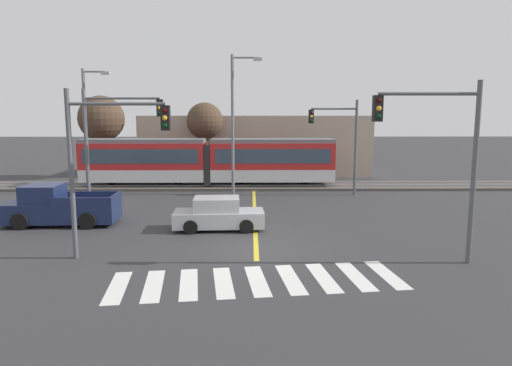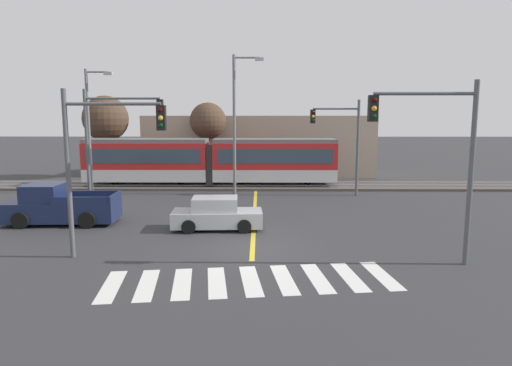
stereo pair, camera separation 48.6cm
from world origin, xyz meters
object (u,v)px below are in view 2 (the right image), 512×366
object	(u,v)px
street_lamp_west	(91,124)
bare_tree_west	(208,121)
sedan_crossing	(217,214)
traffic_light_near_right	(438,146)
street_lamp_centre	(237,117)
traffic_light_mid_left	(112,132)
bare_tree_far_west	(106,119)
light_rail_tram	(211,160)
traffic_light_near_left	(100,149)
pickup_truck	(59,207)
traffic_light_far_right	(342,134)

from	to	relation	value
street_lamp_west	bare_tree_west	distance (m)	9.92
sedan_crossing	traffic_light_near_right	xyz separation A→B (m)	(8.20, -5.11, 3.57)
traffic_light_near_right	street_lamp_centre	bearing A→B (deg)	117.61
traffic_light_mid_left	street_lamp_centre	distance (m)	8.91
sedan_crossing	bare_tree_far_west	world-z (taller)	bare_tree_far_west
light_rail_tram	sedan_crossing	xyz separation A→B (m)	(1.65, -12.81, -1.35)
bare_tree_far_west	traffic_light_near_left	bearing A→B (deg)	-71.95
traffic_light_near_right	traffic_light_near_left	bearing A→B (deg)	176.52
traffic_light_near_right	bare_tree_far_west	xyz separation A→B (m)	(-19.35, 23.23, 0.77)
light_rail_tram	street_lamp_west	size ratio (longest dim) A/B	2.21
street_lamp_west	street_lamp_centre	world-z (taller)	street_lamp_centre
light_rail_tram	street_lamp_west	bearing A→B (deg)	-159.50
traffic_light_near_left	bare_tree_west	distance (m)	21.26
traffic_light_mid_left	bare_tree_west	xyz separation A→B (m)	(3.66, 13.30, 0.43)
light_rail_tram	pickup_truck	world-z (taller)	light_rail_tram
street_lamp_centre	pickup_truck	bearing A→B (deg)	-133.98
pickup_truck	bare_tree_west	size ratio (longest dim) A/B	0.86
bare_tree_west	sedan_crossing	bearing A→B (deg)	-82.33
traffic_light_far_right	bare_tree_far_west	bearing A→B (deg)	154.45
pickup_truck	traffic_light_far_right	world-z (taller)	traffic_light_far_right
traffic_light_far_right	bare_tree_west	xyz separation A→B (m)	(-9.71, 7.58, 0.76)
traffic_light_near_right	street_lamp_west	size ratio (longest dim) A/B	0.78
sedan_crossing	bare_tree_far_west	bearing A→B (deg)	121.59
sedan_crossing	street_lamp_west	bearing A→B (deg)	133.43
bare_tree_west	street_lamp_centre	bearing A→B (deg)	-69.04
light_rail_tram	sedan_crossing	world-z (taller)	light_rail_tram
pickup_truck	bare_tree_west	world-z (taller)	bare_tree_west
street_lamp_west	pickup_truck	bearing A→B (deg)	-80.46
traffic_light_near_left	street_lamp_west	bearing A→B (deg)	111.31
traffic_light_far_right	pickup_truck	bearing A→B (deg)	-151.72
pickup_truck	bare_tree_west	distance (m)	17.27
sedan_crossing	pickup_truck	xyz separation A→B (m)	(-7.89, 0.99, 0.14)
street_lamp_west	street_lamp_centre	size ratio (longest dim) A/B	0.91
traffic_light_mid_left	traffic_light_far_right	bearing A→B (deg)	23.14
traffic_light_near_left	street_lamp_west	world-z (taller)	street_lamp_west
light_rail_tram	pickup_truck	xyz separation A→B (m)	(-6.24, -11.83, -1.21)
sedan_crossing	bare_tree_west	world-z (taller)	bare_tree_west
sedan_crossing	traffic_light_near_left	bearing A→B (deg)	-131.11
pickup_truck	traffic_light_near_right	world-z (taller)	traffic_light_near_right
pickup_truck	traffic_light_near_left	xyz separation A→B (m)	(4.07, -5.36, 3.24)
sedan_crossing	traffic_light_mid_left	distance (m)	7.83
sedan_crossing	bare_tree_west	distance (m)	17.47
street_lamp_west	street_lamp_centre	distance (m)	9.88
light_rail_tram	traffic_light_near_left	bearing A→B (deg)	-97.19
bare_tree_far_west	bare_tree_west	bearing A→B (deg)	-8.39
sedan_crossing	street_lamp_west	distance (m)	14.24
street_lamp_west	bare_tree_west	bearing A→B (deg)	44.06
traffic_light_mid_left	traffic_light_near_left	bearing A→B (deg)	-75.03
traffic_light_near_right	street_lamp_centre	size ratio (longest dim) A/B	0.70
traffic_light_near_left	street_lamp_centre	bearing A→B (deg)	72.98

